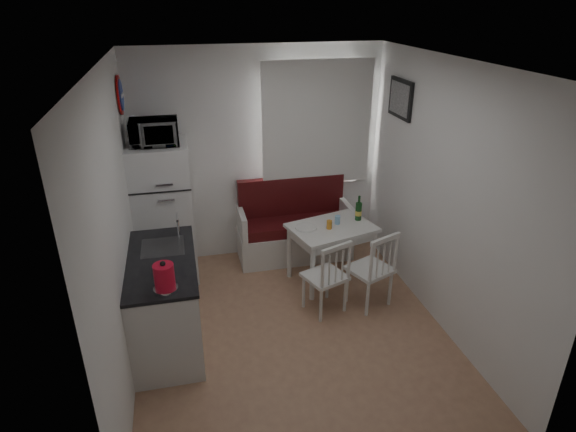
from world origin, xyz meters
name	(u,v)px	position (x,y,z in m)	size (l,w,h in m)	color
floor	(292,331)	(0.00, 0.00, 0.00)	(3.00, 3.50, 0.02)	#A67558
ceiling	(294,63)	(0.00, 0.00, 2.60)	(3.00, 3.50, 0.02)	white
wall_back	(259,156)	(0.00, 1.75, 1.30)	(3.00, 0.02, 2.60)	white
wall_front	(365,337)	(0.00, -1.75, 1.30)	(3.00, 0.02, 2.60)	white
wall_left	(118,231)	(-1.50, 0.00, 1.30)	(0.02, 3.50, 2.60)	white
wall_right	(445,199)	(1.50, 0.00, 1.30)	(0.02, 3.50, 2.60)	white
window	(316,127)	(0.70, 1.72, 1.62)	(1.22, 0.06, 1.47)	white
curtain	(317,124)	(0.70, 1.65, 1.68)	(1.35, 0.02, 1.50)	white
kitchen_counter	(166,300)	(-1.20, 0.16, 0.46)	(0.62, 1.32, 1.16)	white
wall_sign	(121,95)	(-1.47, 1.45, 2.15)	(0.40, 0.40, 0.03)	navy
picture_frame	(400,99)	(1.48, 1.10, 2.05)	(0.04, 0.52, 0.42)	black
bench	(294,232)	(0.39, 1.51, 0.34)	(1.42, 0.55, 1.01)	white
dining_table	(332,232)	(0.67, 0.86, 0.61)	(1.06, 0.86, 0.69)	white
chair_left	(328,271)	(0.42, 0.21, 0.52)	(0.51, 0.50, 0.46)	white
chair_right	(374,264)	(0.92, 0.20, 0.55)	(0.54, 0.53, 0.48)	white
fridge	(164,213)	(-1.18, 1.40, 0.82)	(0.65, 0.65, 1.63)	white
microwave	(154,132)	(-1.18, 1.35, 1.77)	(0.50, 0.34, 0.28)	white
kettle	(164,277)	(-1.15, -0.38, 1.03)	(0.20, 0.20, 0.27)	red
wine_bottle	(359,208)	(1.02, 0.96, 0.84)	(0.08, 0.08, 0.30)	#16451A
drinking_glass_orange	(329,225)	(0.62, 0.81, 0.74)	(0.06, 0.06, 0.10)	orange
drinking_glass_blue	(337,220)	(0.75, 0.91, 0.74)	(0.06, 0.06, 0.10)	#8FC7F4
plate	(306,227)	(0.37, 0.88, 0.70)	(0.24, 0.24, 0.02)	white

